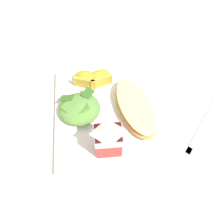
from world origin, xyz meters
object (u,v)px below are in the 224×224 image
(white_plate, at_px, (112,115))
(metal_fork, at_px, (198,134))
(orange_wedge_front, at_px, (100,77))
(orange_wedge_middle, at_px, (86,78))
(cheesy_pizza_bread, at_px, (135,108))
(green_salad_pile, at_px, (80,109))
(milk_carton, at_px, (108,138))

(white_plate, relative_size, metal_fork, 1.77)
(orange_wedge_front, bearing_deg, white_plate, 103.26)
(orange_wedge_front, xyz_separation_m, orange_wedge_middle, (0.04, -0.00, 0.00))
(orange_wedge_middle, distance_m, metal_fork, 0.31)
(cheesy_pizza_bread, distance_m, green_salad_pile, 0.13)
(orange_wedge_middle, xyz_separation_m, metal_fork, (-0.26, 0.16, -0.03))
(white_plate, distance_m, milk_carton, 0.11)
(white_plate, height_order, milk_carton, milk_carton)
(green_salad_pile, height_order, orange_wedge_front, green_salad_pile)
(metal_fork, bearing_deg, orange_wedge_front, -35.79)
(cheesy_pizza_bread, relative_size, milk_carton, 1.69)
(cheesy_pizza_bread, bearing_deg, metal_fork, 155.60)
(milk_carton, relative_size, orange_wedge_middle, 1.63)
(milk_carton, height_order, orange_wedge_front, milk_carton)
(metal_fork, bearing_deg, cheesy_pizza_bread, -24.40)
(cheesy_pizza_bread, height_order, metal_fork, cheesy_pizza_bread)
(white_plate, height_order, metal_fork, white_plate)
(green_salad_pile, bearing_deg, orange_wedge_front, -121.82)
(white_plate, distance_m, green_salad_pile, 0.08)
(milk_carton, xyz_separation_m, orange_wedge_front, (0.01, -0.19, -0.04))
(white_plate, relative_size, milk_carton, 2.55)
(white_plate, xyz_separation_m, green_salad_pile, (0.08, -0.01, 0.03))
(milk_carton, xyz_separation_m, metal_fork, (-0.22, -0.02, -0.07))
(metal_fork, bearing_deg, green_salad_pile, -15.10)
(white_plate, xyz_separation_m, metal_fork, (-0.20, 0.07, -0.01))
(cheesy_pizza_bread, bearing_deg, green_salad_pile, -3.93)
(orange_wedge_middle, bearing_deg, metal_fork, 148.07)
(cheesy_pizza_bread, bearing_deg, orange_wedge_middle, -39.99)
(white_plate, xyz_separation_m, milk_carton, (0.02, 0.09, 0.07))
(white_plate, bearing_deg, milk_carton, 80.31)
(cheesy_pizza_bread, distance_m, orange_wedge_middle, 0.15)
(cheesy_pizza_bread, relative_size, orange_wedge_middle, 2.74)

